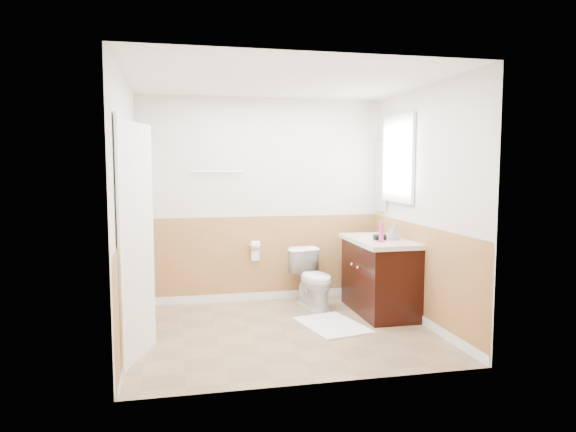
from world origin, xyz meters
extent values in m
plane|color=#8C7051|center=(0.00, 0.00, 0.00)|extent=(3.00, 3.00, 0.00)
plane|color=white|center=(0.00, 0.00, 2.50)|extent=(3.00, 3.00, 0.00)
plane|color=silver|center=(0.00, 1.30, 1.25)|extent=(3.00, 0.00, 3.00)
plane|color=silver|center=(0.00, -1.30, 1.25)|extent=(3.00, 0.00, 3.00)
plane|color=silver|center=(-1.50, 0.00, 1.25)|extent=(0.00, 3.00, 3.00)
plane|color=silver|center=(1.50, 0.00, 1.25)|extent=(0.00, 3.00, 3.00)
plane|color=#BD824B|center=(0.00, 1.29, 0.50)|extent=(3.00, 0.00, 3.00)
plane|color=#BD824B|center=(0.00, -1.29, 0.50)|extent=(3.00, 0.00, 3.00)
plane|color=#BD824B|center=(-1.49, 0.00, 0.50)|extent=(0.00, 2.60, 2.60)
plane|color=#BD824B|center=(1.49, 0.00, 0.50)|extent=(0.00, 2.60, 2.60)
imported|color=white|center=(0.53, 0.82, 0.34)|extent=(0.52, 0.74, 0.68)
cube|color=white|center=(0.53, 0.06, 0.01)|extent=(0.71, 0.90, 0.02)
cube|color=black|center=(1.21, 0.45, 0.40)|extent=(0.55, 1.10, 0.80)
sphere|color=white|center=(0.91, 0.35, 0.55)|extent=(0.03, 0.03, 0.03)
sphere|color=silver|center=(0.91, 0.55, 0.55)|extent=(0.03, 0.03, 0.03)
cube|color=silver|center=(1.20, 0.45, 0.83)|extent=(0.60, 1.15, 0.05)
cylinder|color=white|center=(1.21, 0.60, 0.86)|extent=(0.36, 0.36, 0.02)
cylinder|color=white|center=(1.39, 0.60, 0.92)|extent=(0.02, 0.02, 0.14)
cylinder|color=#CA3477|center=(1.11, 0.18, 0.96)|extent=(0.05, 0.05, 0.22)
imported|color=#8D969F|center=(1.33, 0.34, 0.95)|extent=(0.11, 0.11, 0.20)
cylinder|color=black|center=(1.16, 0.34, 0.89)|extent=(0.14, 0.07, 0.07)
cylinder|color=black|center=(1.13, 0.40, 0.86)|extent=(0.03, 0.03, 0.07)
cube|color=silver|center=(1.48, 1.10, 1.55)|extent=(0.02, 0.35, 0.90)
cube|color=white|center=(1.47, 0.59, 1.75)|extent=(0.04, 0.80, 1.00)
cube|color=white|center=(1.49, 0.59, 1.75)|extent=(0.01, 0.70, 0.90)
cube|color=white|center=(-1.40, -0.45, 1.02)|extent=(0.29, 0.78, 2.04)
cube|color=white|center=(-1.48, -0.45, 1.03)|extent=(0.02, 0.92, 2.10)
sphere|color=silver|center=(-1.34, -0.12, 0.95)|extent=(0.06, 0.06, 0.06)
cylinder|color=silver|center=(-0.55, 1.25, 1.60)|extent=(0.62, 0.02, 0.02)
cylinder|color=silver|center=(-0.10, 1.23, 0.70)|extent=(0.14, 0.02, 0.02)
cylinder|color=white|center=(-0.10, 1.23, 0.70)|extent=(0.10, 0.11, 0.11)
cube|color=white|center=(-0.10, 1.23, 0.59)|extent=(0.10, 0.01, 0.16)
camera|label=1|loc=(-1.04, -5.04, 1.67)|focal=32.51mm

